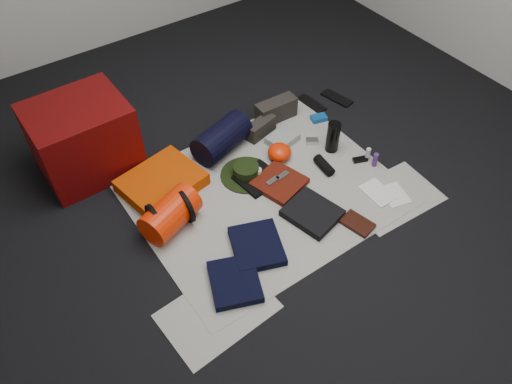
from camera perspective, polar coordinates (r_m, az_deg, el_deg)
floor at (r=3.22m, az=1.01°, el=-0.20°), size 4.50×4.50×0.02m
newspaper_mat at (r=3.21m, az=1.01°, el=-0.04°), size 1.60×1.30×0.01m
newspaper_sheet_front_left at (r=2.72m, az=-4.38°, el=-13.43°), size 0.61×0.44×0.00m
newspaper_sheet_front_right at (r=3.31m, az=15.37°, el=-0.53°), size 0.60×0.43×0.00m
red_cabinet at (r=3.40m, az=-19.14°, el=5.77°), size 0.60×0.50×0.50m
sleeping_pad at (r=3.26m, az=-10.73°, el=1.08°), size 0.55×0.48×0.09m
stuff_sack at (r=3.00m, az=-9.76°, el=-2.50°), size 0.40×0.32×0.21m
sack_strap_left at (r=2.97m, az=-11.46°, el=-3.28°), size 0.02×0.22×0.22m
sack_strap_right at (r=3.02m, az=-8.11°, el=-1.63°), size 0.02×0.22×0.22m
navy_duffel at (r=3.43m, az=-3.94°, el=6.16°), size 0.46×0.33×0.22m
boonie_brim at (r=3.31m, az=-1.14°, el=1.98°), size 0.42×0.42×0.01m
boonie_crown at (r=3.28m, az=-1.15°, el=2.50°), size 0.17×0.17×0.07m
hiking_boot_left at (r=3.58m, az=0.54°, el=7.36°), size 0.25×0.14×0.12m
hiking_boot_right at (r=3.71m, az=2.31°, el=9.35°), size 0.31×0.13×0.15m
flip_flop_left at (r=3.91m, az=6.34°, el=10.01°), size 0.11×0.25×0.01m
flip_flop_right at (r=4.00m, az=9.21°, el=10.55°), size 0.14×0.27×0.01m
trousers_navy_a at (r=2.77m, az=-2.44°, el=-10.20°), size 0.36×0.38×0.05m
trousers_navy_b at (r=2.91m, az=0.10°, el=-6.17°), size 0.37×0.40×0.05m
trousers_charcoal at (r=3.08m, az=6.44°, el=-2.40°), size 0.34×0.37×0.05m
black_tshirt at (r=3.27m, az=0.21°, el=1.55°), size 0.28×0.27×0.03m
red_shirt at (r=3.24m, az=2.69°, el=1.07°), size 0.35×0.35×0.04m
orange_stuff_sack at (r=3.40m, az=2.70°, el=4.57°), size 0.17×0.17×0.11m
first_aid_pouch at (r=3.54m, az=3.04°, el=6.12°), size 0.24×0.20×0.05m
water_bottle at (r=3.46m, az=8.79°, el=6.23°), size 0.10×0.10×0.23m
speaker at (r=3.36m, az=7.79°, el=3.04°), size 0.08×0.17×0.06m
compact_camera at (r=3.55m, az=6.44°, el=5.79°), size 0.10×0.09×0.03m
cyan_case at (r=3.76m, az=7.18°, el=8.38°), size 0.13×0.10×0.04m
toiletry_purple at (r=3.44m, az=13.46°, el=3.60°), size 0.04×0.04×0.10m
toiletry_clear at (r=3.47m, az=12.66°, el=4.24°), size 0.04×0.04×0.10m
paperback_book at (r=3.08m, az=11.52°, el=-3.56°), size 0.16×0.21×0.03m
map_booklet at (r=3.29m, az=13.73°, el=-0.08°), size 0.15×0.22×0.01m
map_printout at (r=3.31m, az=15.52°, el=-0.29°), size 0.19×0.22×0.01m
sunglasses at (r=3.48m, az=11.82°, el=3.66°), size 0.11×0.07×0.03m
key_cluster at (r=2.73m, az=-3.46°, el=-12.47°), size 0.08×0.08×0.01m
tape_roll at (r=3.28m, az=0.20°, el=2.37°), size 0.05×0.05×0.04m
energy_bar_a at (r=3.22m, az=1.92°, el=1.30°), size 0.10×0.05×0.01m
energy_bar_b at (r=3.25m, az=3.06°, el=1.88°), size 0.10×0.05×0.01m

